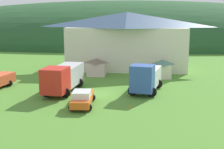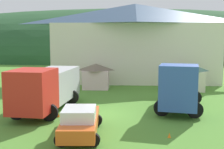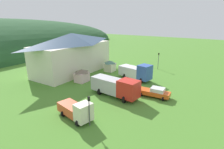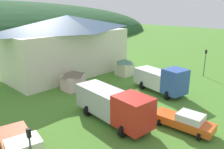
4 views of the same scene
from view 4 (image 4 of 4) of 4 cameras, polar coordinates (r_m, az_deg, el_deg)
ground_plane at (r=24.26m, az=8.68°, el=-8.79°), size 200.00×200.00×0.00m
depot_building at (r=36.00m, az=-10.96°, el=7.48°), size 20.28×8.77×9.21m
play_shed_cream at (r=35.26m, az=3.20°, el=1.95°), size 2.51×2.36×2.66m
play_shed_pink at (r=29.43m, az=-9.89°, el=-1.38°), size 2.80×2.28×2.60m
light_truck_cream at (r=17.14m, az=-22.37°, el=-16.97°), size 3.22×5.70×2.63m
crane_truck_red at (r=20.83m, az=0.53°, el=-7.60°), size 3.84×8.71×3.29m
box_truck_blue at (r=28.57m, az=12.57°, el=-1.21°), size 4.10×7.49×3.51m
service_pickup_orange at (r=21.02m, az=17.96°, el=-11.18°), size 2.45×5.36×1.66m
traffic_light_east at (r=37.29m, az=22.60°, el=3.36°), size 0.20×0.32×4.16m
traffic_cone_near_pickup at (r=21.55m, az=5.84°, el=-12.14°), size 0.36×0.36×0.59m
traffic_cone_mid_row at (r=25.39m, az=22.78°, el=-8.78°), size 0.36×0.36×0.53m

